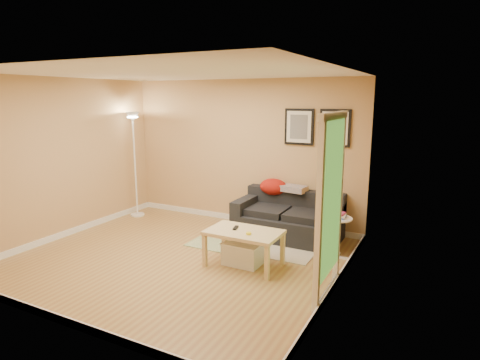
{
  "coord_description": "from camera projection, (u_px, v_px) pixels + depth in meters",
  "views": [
    {
      "loc": [
        3.32,
        -4.52,
        2.29
      ],
      "look_at": [
        0.55,
        0.85,
        1.05
      ],
      "focal_mm": 30.4,
      "sensor_mm": 36.0,
      "label": 1
    }
  ],
  "objects": [
    {
      "name": "floor_lamp",
      "position": [
        135.0,
        168.0,
        7.8
      ],
      "size": [
        0.26,
        0.26,
        2.02
      ],
      "primitive_type": null,
      "color": "white",
      "rests_on": "ground"
    },
    {
      "name": "side_table",
      "position": [
        337.0,
        238.0,
        5.83
      ],
      "size": [
        0.4,
        0.4,
        0.61
      ],
      "primitive_type": null,
      "color": "white",
      "rests_on": "ground"
    },
    {
      "name": "green_runner",
      "position": [
        211.0,
        244.0,
        6.42
      ],
      "size": [
        0.7,
        0.5,
        0.01
      ],
      "primitive_type": "cube",
      "color": "#668C4C",
      "rests_on": "ground"
    },
    {
      "name": "framed_print_right",
      "position": [
        335.0,
        128.0,
        6.49
      ],
      "size": [
        0.5,
        0.04,
        0.6
      ],
      "primitive_type": null,
      "color": "black",
      "rests_on": "wall_back"
    },
    {
      "name": "remote_control",
      "position": [
        236.0,
        228.0,
        5.61
      ],
      "size": [
        0.09,
        0.17,
        0.02
      ],
      "primitive_type": "cube",
      "rotation": [
        0.0,
        0.0,
        0.25
      ],
      "color": "black",
      "rests_on": "coffee_table"
    },
    {
      "name": "baseboard_right",
      "position": [
        333.0,
        287.0,
        4.87
      ],
      "size": [
        0.02,
        4.0,
        0.1
      ],
      "primitive_type": "cube",
      "color": "white",
      "rests_on": "ground"
    },
    {
      "name": "area_rug",
      "position": [
        275.0,
        248.0,
        6.24
      ],
      "size": [
        1.25,
        0.85,
        0.01
      ],
      "primitive_type": "cube",
      "color": "#B9AA93",
      "rests_on": "ground"
    },
    {
      "name": "coffee_table",
      "position": [
        244.0,
        248.0,
        5.57
      ],
      "size": [
        1.12,
        0.83,
        0.5
      ],
      "primitive_type": null,
      "rotation": [
        0.0,
        0.0,
        -0.23
      ],
      "color": "#DEC587",
      "rests_on": "ground"
    },
    {
      "name": "tape_roll",
      "position": [
        249.0,
        233.0,
        5.36
      ],
      "size": [
        0.07,
        0.07,
        0.03
      ],
      "primitive_type": "cylinder",
      "color": "yellow",
      "rests_on": "coffee_table"
    },
    {
      "name": "baseboard_left",
      "position": [
        71.0,
        232.0,
        6.88
      ],
      "size": [
        0.02,
        4.0,
        0.1
      ],
      "primitive_type": "cube",
      "color": "white",
      "rests_on": "ground"
    },
    {
      "name": "floor",
      "position": [
        179.0,
        258.0,
        5.88
      ],
      "size": [
        4.5,
        4.5,
        0.0
      ],
      "primitive_type": "plane",
      "color": "#A58546",
      "rests_on": "ground"
    },
    {
      "name": "doorway",
      "position": [
        330.0,
        212.0,
        4.56
      ],
      "size": [
        0.12,
        1.01,
        2.13
      ],
      "primitive_type": null,
      "color": "white",
      "rests_on": "ground"
    },
    {
      "name": "wall_back",
      "position": [
        242.0,
        152.0,
        7.36
      ],
      "size": [
        4.5,
        0.0,
        4.5
      ],
      "primitive_type": "plane",
      "rotation": [
        1.57,
        0.0,
        0.0
      ],
      "color": "tan",
      "rests_on": "ground"
    },
    {
      "name": "sofa",
      "position": [
        288.0,
        216.0,
        6.65
      ],
      "size": [
        1.7,
        0.9,
        0.75
      ],
      "primitive_type": null,
      "color": "black",
      "rests_on": "ground"
    },
    {
      "name": "wall_front",
      "position": [
        52.0,
        202.0,
        3.88
      ],
      "size": [
        4.5,
        0.0,
        4.5
      ],
      "primitive_type": "plane",
      "rotation": [
        -1.57,
        0.0,
        0.0
      ],
      "color": "tan",
      "rests_on": "ground"
    },
    {
      "name": "storage_bin",
      "position": [
        243.0,
        253.0,
        5.64
      ],
      "size": [
        0.52,
        0.38,
        0.32
      ],
      "primitive_type": null,
      "color": "white",
      "rests_on": "ground"
    },
    {
      "name": "red_throw",
      "position": [
        273.0,
        187.0,
        6.99
      ],
      "size": [
        0.48,
        0.36,
        0.28
      ],
      "primitive_type": null,
      "color": "#A91F0F",
      "rests_on": "sofa"
    },
    {
      "name": "book_stack",
      "position": [
        339.0,
        215.0,
        5.77
      ],
      "size": [
        0.22,
        0.26,
        0.07
      ],
      "primitive_type": null,
      "rotation": [
        0.0,
        0.0,
        0.27
      ],
      "color": "#33509A",
      "rests_on": "side_table"
    },
    {
      "name": "framed_print_left",
      "position": [
        299.0,
        127.0,
        6.76
      ],
      "size": [
        0.5,
        0.04,
        0.6
      ],
      "primitive_type": null,
      "color": "black",
      "rests_on": "wall_back"
    },
    {
      "name": "plaid_throw",
      "position": [
        294.0,
        189.0,
        6.8
      ],
      "size": [
        0.45,
        0.32,
        0.1
      ],
      "primitive_type": null,
      "rotation": [
        0.0,
        0.0,
        -0.14
      ],
      "color": "tan",
      "rests_on": "sofa"
    },
    {
      "name": "wall_right",
      "position": [
        339.0,
        186.0,
        4.61
      ],
      "size": [
        0.0,
        4.0,
        4.0
      ],
      "primitive_type": "plane",
      "rotation": [
        1.57,
        0.0,
        -1.57
      ],
      "color": "tan",
      "rests_on": "ground"
    },
    {
      "name": "wall_left",
      "position": [
        64.0,
        159.0,
        6.63
      ],
      "size": [
        0.0,
        4.0,
        4.0
      ],
      "primitive_type": "plane",
      "rotation": [
        1.57,
        0.0,
        1.57
      ],
      "color": "tan",
      "rests_on": "ground"
    },
    {
      "name": "ceiling",
      "position": [
        174.0,
        73.0,
        5.36
      ],
      "size": [
        4.5,
        4.5,
        0.0
      ],
      "primitive_type": "plane",
      "rotation": [
        3.14,
        0.0,
        0.0
      ],
      "color": "white",
      "rests_on": "wall_back"
    },
    {
      "name": "baseboard_back",
      "position": [
        242.0,
        219.0,
        7.6
      ],
      "size": [
        4.5,
        0.02,
        0.1
      ],
      "primitive_type": "cube",
      "color": "white",
      "rests_on": "ground"
    },
    {
      "name": "baseboard_front",
      "position": [
        65.0,
        321.0,
        4.14
      ],
      "size": [
        4.5,
        0.02,
        0.1
      ],
      "primitive_type": "cube",
      "color": "white",
      "rests_on": "ground"
    }
  ]
}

